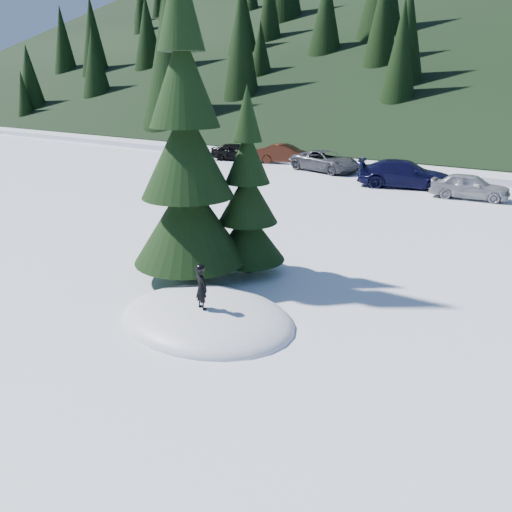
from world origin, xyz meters
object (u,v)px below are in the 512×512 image
Objects in this scene: spruce_short at (248,203)px; car_4 at (470,186)px; car_2 at (326,161)px; car_3 at (405,174)px; car_1 at (286,154)px; child_skier at (201,288)px; spruce_tall at (187,164)px; car_0 at (237,152)px.

spruce_short is 14.94m from car_4.
car_2 is 6.47m from car_3.
car_3 reaches higher than car_2.
child_skier is at bearing -171.68° from car_1.
car_2 reaches higher than car_4.
child_skier is at bearing -145.97° from car_2.
spruce_tall is 20.30m from car_2.
spruce_short is 19.20m from car_2.
car_3 reaches higher than car_0.
spruce_tall is 1.60× the size of spruce_short.
car_2 is 1.29× the size of car_4.
car_4 is (13.77, -4.58, -0.05)m from car_1.
car_1 is at bearing 120.07° from spruce_short.
car_4 is at bearing -122.79° from car_3.
spruce_short is 5.36× the size of child_skier.
car_0 reaches higher than car_4.
child_skier is 0.20× the size of car_3.
spruce_short is 1.46× the size of car_4.
car_1 is at bearing 116.16° from spruce_tall.
spruce_short is 22.24m from car_1.
car_3 is (13.86, -2.66, 0.09)m from car_0.
car_4 is (2.65, 14.63, -1.47)m from spruce_short.
child_skier is 18.21m from car_4.
car_0 is (-14.89, 18.26, -1.46)m from spruce_short.
spruce_short is 1.13× the size of car_2.
car_2 is at bearing 64.26° from car_4.
spruce_tall reaches higher than car_0.
child_skier is (1.35, -3.53, -1.12)m from spruce_short.
spruce_short reaches higher than car_0.
child_skier is at bearing -42.23° from spruce_tall.
car_2 is at bearing -109.81° from car_0.
car_3 is at bearing -130.12° from car_1.
car_1 is at bearing -47.57° from child_skier.
car_3 is (-0.03, 17.00, -2.58)m from spruce_tall.
spruce_short is at bearing -145.81° from car_2.
car_2 is (-6.12, 19.17, -2.66)m from spruce_tall.
spruce_tall is at bearing 162.08° from car_3.
car_0 is at bearing 83.79° from car_1.
car_3 is (-1.03, 15.60, -1.37)m from spruce_short.
car_1 is at bearing 82.60° from car_2.
child_skier is 0.21× the size of car_2.
spruce_tall reaches higher than spruce_short.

